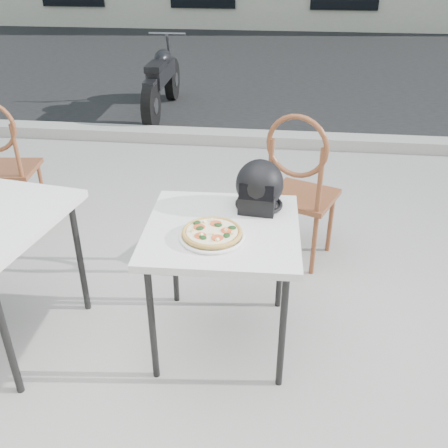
# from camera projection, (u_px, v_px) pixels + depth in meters

# --- Properties ---
(ground) EXTENTS (80.00, 80.00, 0.00)m
(ground) POSITION_uv_depth(u_px,v_px,m) (202.00, 326.00, 2.85)
(ground) COLOR #9C9994
(ground) RESTS_ON ground
(street_asphalt) EXTENTS (30.00, 8.00, 0.00)m
(street_asphalt) POSITION_uv_depth(u_px,v_px,m) (263.00, 65.00, 8.90)
(street_asphalt) COLOR black
(street_asphalt) RESTS_ON ground
(curb) EXTENTS (30.00, 0.25, 0.12)m
(curb) POSITION_uv_depth(u_px,v_px,m) (245.00, 138.00, 5.41)
(curb) COLOR #A29F98
(curb) RESTS_ON ground
(cafe_table_main) EXTENTS (0.77, 0.77, 0.71)m
(cafe_table_main) POSITION_uv_depth(u_px,v_px,m) (222.00, 238.00, 2.45)
(cafe_table_main) COLOR silver
(cafe_table_main) RESTS_ON ground
(plate) EXTENTS (0.36, 0.36, 0.02)m
(plate) POSITION_uv_depth(u_px,v_px,m) (212.00, 236.00, 2.32)
(plate) COLOR white
(plate) RESTS_ON cafe_table_main
(pizza) EXTENTS (0.29, 0.29, 0.04)m
(pizza) POSITION_uv_depth(u_px,v_px,m) (212.00, 232.00, 2.31)
(pizza) COLOR #C19646
(pizza) RESTS_ON plate
(helmet) EXTENTS (0.27, 0.28, 0.25)m
(helmet) POSITION_uv_depth(u_px,v_px,m) (259.00, 187.00, 2.54)
(helmet) COLOR black
(helmet) RESTS_ON cafe_table_main
(cafe_chair_main) EXTENTS (0.53, 0.53, 1.06)m
(cafe_chair_main) POSITION_uv_depth(u_px,v_px,m) (300.00, 182.00, 3.15)
(cafe_chair_main) COLOR brown
(cafe_chair_main) RESTS_ON ground
(cafe_chair_side) EXTENTS (0.42, 0.42, 1.00)m
(cafe_chair_side) POSITION_uv_depth(u_px,v_px,m) (2.00, 157.00, 3.60)
(cafe_chair_side) COLOR brown
(cafe_chair_side) RESTS_ON ground
(motorcycle) EXTENTS (0.48, 1.83, 0.91)m
(motorcycle) POSITION_uv_depth(u_px,v_px,m) (162.00, 81.00, 6.22)
(motorcycle) COLOR black
(motorcycle) RESTS_ON street_asphalt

